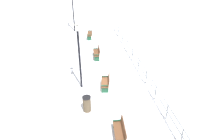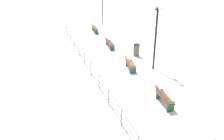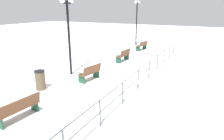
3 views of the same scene
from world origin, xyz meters
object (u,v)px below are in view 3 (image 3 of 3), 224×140
object	(u,v)px
bench_second	(124,55)
bench_third	(90,73)
lamppost_near	(137,13)
lamppost_middle	(68,23)
bench_nearest	(142,45)
bench_fourth	(19,108)
trash_bin	(40,80)

from	to	relation	value
bench_second	bench_third	bearing A→B (deg)	93.85
bench_third	lamppost_near	bearing A→B (deg)	-72.70
lamppost_middle	bench_third	bearing A→B (deg)	166.21
bench_second	bench_third	world-z (taller)	bench_second
bench_nearest	bench_second	distance (m)	4.77
bench_nearest	lamppost_middle	xyz separation A→B (m)	(1.54, 9.14, 2.68)
bench_third	bench_nearest	bearing A→B (deg)	-79.85
bench_second	bench_fourth	xyz separation A→B (m)	(0.01, 9.55, -0.04)
bench_second	lamppost_middle	distance (m)	5.38
bench_third	lamppost_near	distance (m)	12.43
lamppost_middle	lamppost_near	bearing A→B (deg)	-90.00
trash_bin	bench_fourth	bearing A→B (deg)	120.74
bench_third	bench_second	bearing A→B (deg)	-80.41
bench_second	lamppost_near	size ratio (longest dim) A/B	0.34
bench_second	trash_bin	distance (m)	7.20
bench_third	lamppost_middle	distance (m)	3.20
bench_nearest	bench_fourth	distance (m)	14.32
bench_nearest	lamppost_middle	world-z (taller)	lamppost_middle
bench_nearest	lamppost_near	world-z (taller)	lamppost_near
bench_third	lamppost_near	world-z (taller)	lamppost_near
bench_nearest	lamppost_near	xyz separation A→B (m)	(1.54, -2.41, 2.93)
trash_bin	lamppost_near	bearing A→B (deg)	-89.38
bench_nearest	bench_third	size ratio (longest dim) A/B	1.09
lamppost_near	trash_bin	size ratio (longest dim) A/B	4.70
lamppost_middle	bench_nearest	bearing A→B (deg)	-99.55
bench_third	trash_bin	world-z (taller)	trash_bin
bench_fourth	lamppost_middle	world-z (taller)	lamppost_middle
lamppost_near	trash_bin	world-z (taller)	lamppost_near
lamppost_near	bench_second	bearing A→B (deg)	103.00
bench_fourth	bench_nearest	bearing A→B (deg)	-85.15
bench_nearest	lamppost_middle	size ratio (longest dim) A/B	0.36
bench_nearest	bench_second	size ratio (longest dim) A/B	1.03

